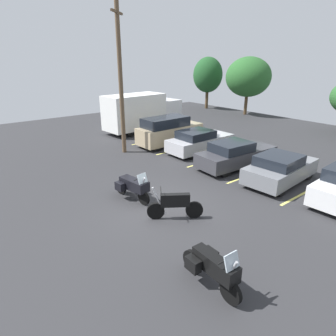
{
  "coord_description": "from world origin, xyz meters",
  "views": [
    {
      "loc": [
        8.65,
        -6.38,
        5.76
      ],
      "look_at": [
        -1.28,
        1.57,
        0.97
      ],
      "focal_mm": 31.27,
      "sensor_mm": 36.0,
      "label": 1
    }
  ],
  "objects": [
    {
      "name": "ground",
      "position": [
        0.0,
        0.0,
        -0.05
      ],
      "size": [
        44.0,
        44.0,
        0.1
      ],
      "primitive_type": "cube",
      "color": "#2D2D30"
    },
    {
      "name": "motorcycle_touring",
      "position": [
        -1.2,
        -0.41,
        0.64
      ],
      "size": [
        2.14,
        1.02,
        1.36
      ],
      "color": "black",
      "rests_on": "ground"
    },
    {
      "name": "motorcycle_second",
      "position": [
        1.13,
        -0.04,
        0.58
      ],
      "size": [
        1.34,
        1.81,
        1.32
      ],
      "color": "black",
      "rests_on": "ground"
    },
    {
      "name": "motorcycle_third",
      "position": [
        4.52,
        -1.58,
        0.66
      ],
      "size": [
        2.13,
        0.89,
        1.42
      ],
      "color": "black",
      "rests_on": "ground"
    },
    {
      "name": "parking_stripes",
      "position": [
        -1.24,
        6.47,
        0.0
      ],
      "size": [
        14.66,
        4.79,
        0.01
      ],
      "color": "#EAE066",
      "rests_on": "ground"
    },
    {
      "name": "car_tan",
      "position": [
        -6.99,
        6.23,
        0.97
      ],
      "size": [
        1.87,
        4.81,
        1.97
      ],
      "color": "tan",
      "rests_on": "ground"
    },
    {
      "name": "car_silver",
      "position": [
        -4.37,
        6.66,
        0.71
      ],
      "size": [
        1.86,
        4.61,
        1.47
      ],
      "color": "#B7B7BC",
      "rests_on": "ground"
    },
    {
      "name": "car_charcoal",
      "position": [
        -1.09,
        6.24,
        0.72
      ],
      "size": [
        2.1,
        4.9,
        1.49
      ],
      "color": "#38383D",
      "rests_on": "ground"
    },
    {
      "name": "car_grey",
      "position": [
        1.69,
        6.2,
        0.71
      ],
      "size": [
        2.17,
        4.34,
        1.45
      ],
      "color": "slate",
      "rests_on": "ground"
    },
    {
      "name": "box_truck",
      "position": [
        -11.65,
        7.11,
        1.6
      ],
      "size": [
        2.84,
        6.95,
        3.04
      ],
      "color": "silver",
      "rests_on": "ground"
    },
    {
      "name": "utility_pole",
      "position": [
        -7.39,
        2.82,
        4.54
      ],
      "size": [
        1.29,
        1.42,
        8.76
      ],
      "color": "brown",
      "rests_on": "ground"
    },
    {
      "name": "tree_center_right",
      "position": [
        -11.0,
        20.1,
        3.9
      ],
      "size": [
        4.66,
        4.66,
        5.94
      ],
      "color": "#4C3823",
      "rests_on": "ground"
    },
    {
      "name": "tree_rear",
      "position": [
        -16.54,
        19.79,
        3.89
      ],
      "size": [
        3.43,
        3.43,
        5.92
      ],
      "color": "#4C3823",
      "rests_on": "ground"
    }
  ]
}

